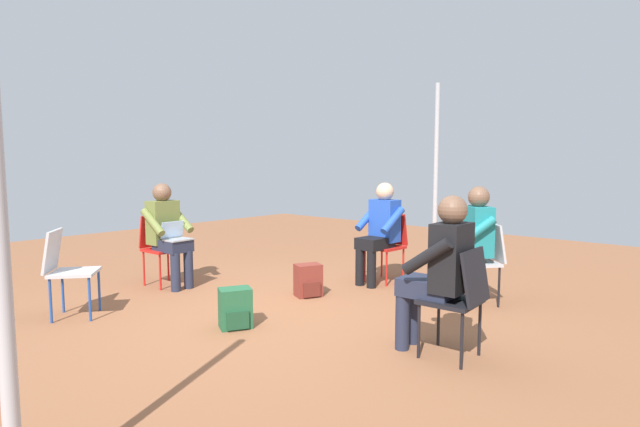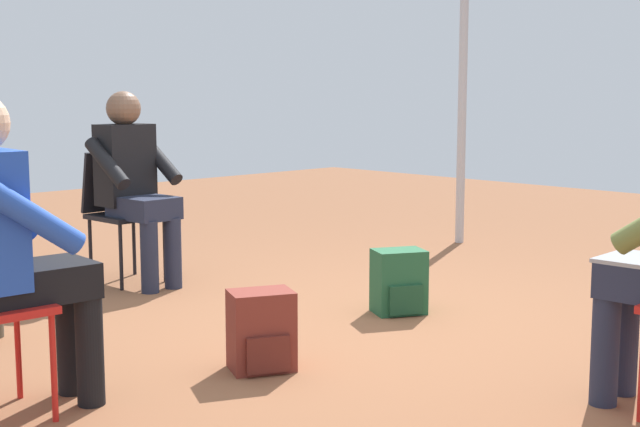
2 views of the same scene
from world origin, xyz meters
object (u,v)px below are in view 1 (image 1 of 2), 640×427
object	(u,v)px
person_in_black	(440,266)
person_with_laptop	(168,229)
chair_northeast	(66,266)
chair_south	(388,242)
person_in_teal	(469,239)
person_in_blue	(380,227)
backpack_near_laptop_user	(235,310)
chair_southwest	(484,257)
backpack_by_empty_chair	(308,282)
chair_east	(160,244)
chair_west	(460,295)

from	to	relation	value
person_in_black	person_with_laptop	bearing A→B (deg)	90.59
chair_northeast	chair_south	bearing A→B (deg)	104.61
person_in_teal	person_in_blue	world-z (taller)	same
chair_south	person_with_laptop	size ratio (longest dim) A/B	0.69
person_with_laptop	person_in_blue	size ratio (longest dim) A/B	1.00
chair_northeast	backpack_near_laptop_user	bearing A→B (deg)	69.51
chair_southwest	backpack_by_empty_chair	distance (m)	1.90
chair_northeast	person_in_black	size ratio (longest dim) A/B	0.69
person_in_teal	backpack_near_laptop_user	bearing A→B (deg)	101.61
chair_northeast	person_in_teal	world-z (taller)	person_in_teal
chair_northeast	backpack_by_empty_chair	xyz separation A→B (m)	(-1.21, -2.09, -0.34)
person_with_laptop	backpack_near_laptop_user	size ratio (longest dim) A/B	3.44
chair_south	backpack_near_laptop_user	xyz separation A→B (m)	(0.01, 2.43, -0.34)
chair_east	chair_south	world-z (taller)	same
chair_south	backpack_near_laptop_user	distance (m)	2.45
chair_southwest	backpack_by_empty_chair	bearing A→B (deg)	74.60
chair_south	person_in_black	distance (m)	2.44
chair_east	person_in_black	size ratio (longest dim) A/B	0.69
backpack_near_laptop_user	backpack_by_empty_chair	xyz separation A→B (m)	(0.24, -1.22, 0.00)
chair_northeast	person_with_laptop	bearing A→B (deg)	143.26
person_in_black	backpack_by_empty_chair	xyz separation A→B (m)	(1.91, -0.58, -0.54)
chair_southwest	backpack_near_laptop_user	bearing A→B (deg)	100.87
chair_south	chair_southwest	bearing A→B (deg)	175.71
chair_west	chair_southwest	distance (m)	1.67
chair_west	person_in_blue	xyz separation A→B (m)	(1.84, -1.61, 0.20)
chair_northeast	person_with_laptop	xyz separation A→B (m)	(0.35, -1.31, 0.20)
backpack_near_laptop_user	chair_west	bearing A→B (deg)	-160.49
chair_east	person_in_black	bearing A→B (deg)	90.80
chair_northeast	chair_southwest	bearing A→B (deg)	86.65
chair_southwest	chair_west	bearing A→B (deg)	149.21
chair_west	backpack_by_empty_chair	world-z (taller)	chair_west
backpack_by_empty_chair	chair_southwest	bearing A→B (deg)	-147.09
chair_east	backpack_near_laptop_user	xyz separation A→B (m)	(-1.96, 0.43, -0.34)
chair_south	person_in_teal	bearing A→B (deg)	169.35
chair_south	backpack_near_laptop_user	size ratio (longest dim) A/B	2.36
person_in_teal	chair_east	bearing A→B (deg)	69.53
chair_northeast	chair_east	distance (m)	1.40
person_in_black	chair_east	bearing A→B (deg)	90.56
chair_south	backpack_near_laptop_user	world-z (taller)	chair_south
chair_east	person_in_blue	world-z (taller)	person_in_blue
chair_west	backpack_by_empty_chair	bearing A→B (deg)	71.86
person_with_laptop	person_in_black	bearing A→B (deg)	90.84
chair_southwest	person_in_blue	world-z (taller)	person_in_blue
person_in_teal	person_in_black	world-z (taller)	same
chair_northeast	chair_east	world-z (taller)	same
person_with_laptop	person_in_teal	size ratio (longest dim) A/B	1.00
chair_west	backpack_near_laptop_user	distance (m)	1.98
chair_east	person_with_laptop	size ratio (longest dim) A/B	0.69
chair_west	chair_northeast	xyz separation A→B (m)	(3.29, 1.52, 0.00)
chair_south	person_in_blue	xyz separation A→B (m)	(0.01, 0.17, 0.20)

